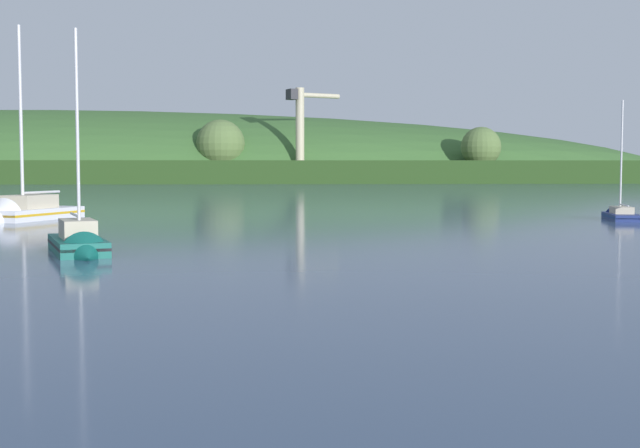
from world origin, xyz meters
name	(u,v)px	position (x,y,z in m)	size (l,w,h in m)	color
far_shoreline_hill	(46,179)	(-48.21, 250.32, 0.41)	(476.47, 131.98, 39.68)	#27431B
dockside_crane	(301,137)	(19.38, 210.83, 11.25)	(13.89, 7.32, 23.19)	#4C4C51
sailboat_near_mooring	(80,247)	(-10.33, 45.21, 0.31)	(3.83, 7.41, 11.12)	#0F564C
sailboat_midwater_white	(620,218)	(26.56, 65.45, 0.11)	(3.73, 6.71, 9.93)	navy
sailboat_far_left	(22,217)	(-18.03, 70.43, 0.28)	(7.34, 9.94, 16.00)	white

